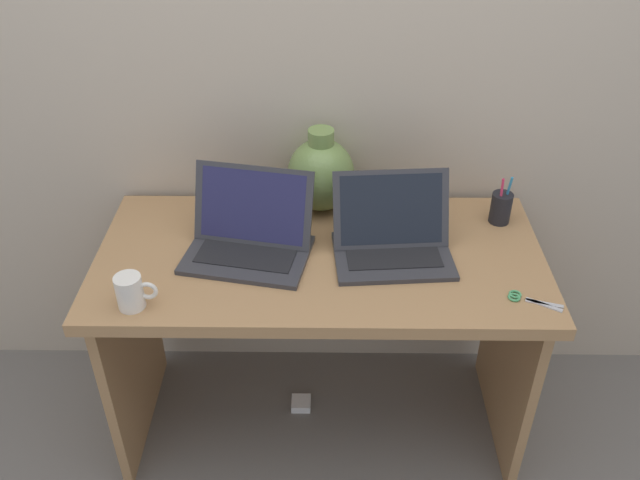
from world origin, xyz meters
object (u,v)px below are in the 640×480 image
at_px(laptop_right, 392,234).
at_px(coffee_mug, 131,292).
at_px(scissors, 525,299).
at_px(pen_cup, 501,207).
at_px(power_brick, 301,403).
at_px(green_vase, 321,174).
at_px(laptop_left, 250,232).

relative_size(laptop_right, coffee_mug, 3.21).
height_order(coffee_mug, scissors, coffee_mug).
xyz_separation_m(pen_cup, power_brick, (-0.64, -0.12, -0.79)).
bearing_deg(power_brick, green_vase, 70.48).
relative_size(laptop_left, pen_cup, 2.40).
height_order(laptop_left, pen_cup, laptop_left).
distance_m(scissors, power_brick, 1.01).
bearing_deg(green_vase, laptop_left, -130.32).
bearing_deg(coffee_mug, power_brick, 35.74).
bearing_deg(green_vase, pen_cup, -8.25).
height_order(laptop_left, power_brick, laptop_left).
distance_m(pen_cup, power_brick, 1.02).
distance_m(laptop_left, laptop_right, 0.42).
xyz_separation_m(laptop_right, green_vase, (-0.21, 0.25, 0.06)).
bearing_deg(pen_cup, laptop_right, -155.13).
distance_m(laptop_right, pen_cup, 0.39).
xyz_separation_m(green_vase, pen_cup, (0.57, -0.08, -0.07)).
xyz_separation_m(pen_cup, scissors, (-0.01, -0.39, -0.05)).
height_order(coffee_mug, power_brick, coffee_mug).
distance_m(green_vase, coffee_mug, 0.72).
distance_m(coffee_mug, pen_cup, 1.15).
height_order(laptop_left, scissors, laptop_left).
bearing_deg(laptop_right, coffee_mug, -159.91).
height_order(laptop_left, laptop_right, laptop_left).
bearing_deg(laptop_left, pen_cup, 11.79).
xyz_separation_m(green_vase, power_brick, (-0.07, -0.20, -0.86)).
height_order(scissors, power_brick, scissors).
height_order(laptop_right, green_vase, green_vase).
distance_m(laptop_right, scissors, 0.42).
bearing_deg(power_brick, coffee_mug, -144.26).
distance_m(laptop_left, scissors, 0.80).
distance_m(laptop_left, pen_cup, 0.79).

